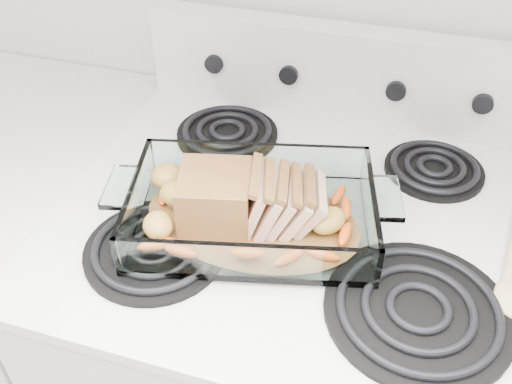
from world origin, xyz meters
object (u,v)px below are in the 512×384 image
(electric_range, at_px, (294,368))
(counter_left, at_px, (25,300))
(baking_dish, at_px, (252,215))
(pork_roast, at_px, (239,197))

(electric_range, xyz_separation_m, counter_left, (-0.67, -0.00, -0.02))
(counter_left, distance_m, baking_dish, 0.78)
(counter_left, distance_m, pork_roast, 0.78)
(baking_dish, bearing_deg, counter_left, 159.92)
(pork_roast, bearing_deg, baking_dish, 3.44)
(pork_roast, bearing_deg, counter_left, 176.69)
(electric_range, bearing_deg, baking_dish, -134.84)
(counter_left, height_order, baking_dish, baking_dish)
(baking_dish, bearing_deg, electric_range, 31.60)
(electric_range, relative_size, counter_left, 1.20)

